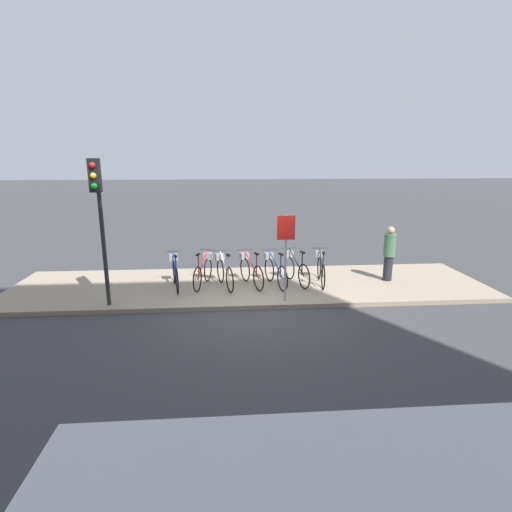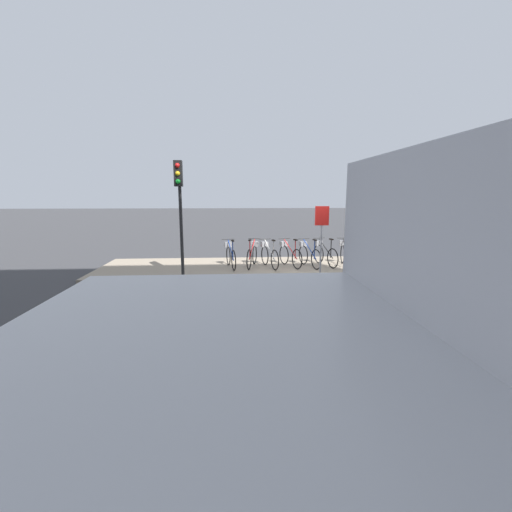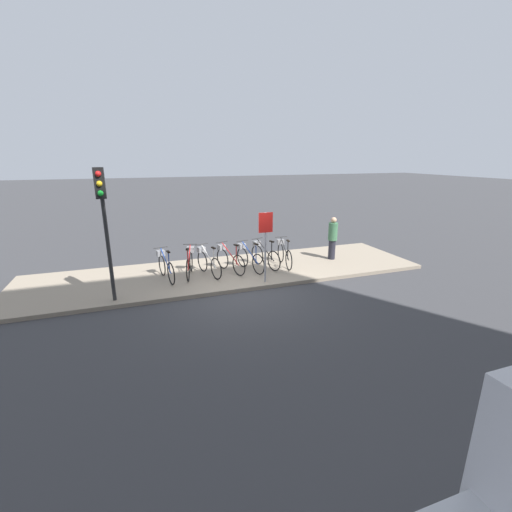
{
  "view_description": "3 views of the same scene",
  "coord_description": "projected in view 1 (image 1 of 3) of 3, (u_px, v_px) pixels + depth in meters",
  "views": [
    {
      "loc": [
        -0.66,
        -9.2,
        3.67
      ],
      "look_at": [
        0.15,
        1.34,
        1.05
      ],
      "focal_mm": 28.0,
      "sensor_mm": 36.0,
      "label": 1
    },
    {
      "loc": [
        -1.94,
        -10.3,
        2.65
      ],
      "look_at": [
        -1.23,
        0.87,
        0.65
      ],
      "focal_mm": 24.0,
      "sensor_mm": 36.0,
      "label": 2
    },
    {
      "loc": [
        -2.79,
        -9.08,
        3.9
      ],
      "look_at": [
        0.59,
        0.54,
        0.92
      ],
      "focal_mm": 24.0,
      "sensor_mm": 36.0,
      "label": 3
    }
  ],
  "objects": [
    {
      "name": "ground_plane",
      "position": [
        254.0,
        310.0,
        9.84
      ],
      "size": [
        120.0,
        120.0,
        0.0
      ],
      "primitive_type": "plane",
      "color": "#38383A"
    },
    {
      "name": "sidewalk",
      "position": [
        250.0,
        286.0,
        11.52
      ],
      "size": [
        13.45,
        3.52,
        0.12
      ],
      "color": "gray",
      "rests_on": "ground_plane"
    },
    {
      "name": "parked_bicycle_0",
      "position": [
        175.0,
        272.0,
        11.09
      ],
      "size": [
        0.51,
        1.65,
        1.03
      ],
      "color": "black",
      "rests_on": "sidewalk"
    },
    {
      "name": "parked_bicycle_1",
      "position": [
        204.0,
        270.0,
        11.26
      ],
      "size": [
        0.58,
        1.63,
        1.03
      ],
      "color": "black",
      "rests_on": "sidewalk"
    },
    {
      "name": "parked_bicycle_2",
      "position": [
        224.0,
        271.0,
        11.18
      ],
      "size": [
        0.59,
        1.63,
        1.03
      ],
      "color": "black",
      "rests_on": "sidewalk"
    },
    {
      "name": "parked_bicycle_3",
      "position": [
        250.0,
        270.0,
        11.32
      ],
      "size": [
        0.67,
        1.6,
        1.03
      ],
      "color": "black",
      "rests_on": "sidewalk"
    },
    {
      "name": "parked_bicycle_4",
      "position": [
        274.0,
        270.0,
        11.29
      ],
      "size": [
        0.59,
        1.63,
        1.03
      ],
      "color": "black",
      "rests_on": "sidewalk"
    },
    {
      "name": "parked_bicycle_5",
      "position": [
        295.0,
        268.0,
        11.5
      ],
      "size": [
        0.61,
        1.62,
        1.03
      ],
      "color": "black",
      "rests_on": "sidewalk"
    },
    {
      "name": "parked_bicycle_6",
      "position": [
        321.0,
        268.0,
        11.48
      ],
      "size": [
        0.46,
        1.67,
        1.03
      ],
      "color": "black",
      "rests_on": "sidewalk"
    },
    {
      "name": "pedestrian",
      "position": [
        389.0,
        253.0,
        11.65
      ],
      "size": [
        0.34,
        0.34,
        1.61
      ],
      "color": "#23232D",
      "rests_on": "sidewalk"
    },
    {
      "name": "traffic_light",
      "position": [
        98.0,
        203.0,
        9.16
      ],
      "size": [
        0.24,
        0.4,
        3.53
      ],
      "color": "#2D2D2D",
      "rests_on": "sidewalk"
    },
    {
      "name": "sign_post",
      "position": [
        286.0,
        243.0,
        9.79
      ],
      "size": [
        0.44,
        0.07,
        2.19
      ],
      "color": "#99999E",
      "rests_on": "sidewalk"
    }
  ]
}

